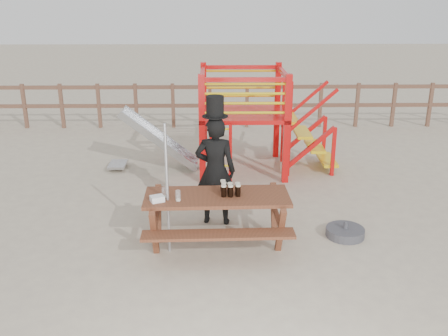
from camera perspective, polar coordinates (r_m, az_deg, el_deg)
ground at (r=7.21m, az=1.87°, el=-9.64°), size 60.00×60.00×0.00m
back_fence at (r=13.58m, az=0.52°, el=7.71°), size 15.09×0.09×1.20m
playground_fort at (r=10.18m, az=1.69°, el=5.64°), size 4.71×1.84×2.10m
picnic_table at (r=7.17m, az=-0.80°, el=-5.30°), size 2.08×1.47×0.79m
man_with_hat at (r=7.75m, az=-0.99°, el=-0.01°), size 0.68×0.49×2.06m
metal_pole at (r=6.89m, az=-6.50°, el=-2.52°), size 0.04×0.04×1.88m
parasol_base at (r=7.84m, az=13.67°, el=-7.14°), size 0.58×0.58×0.25m
paper_bag at (r=6.90m, az=-7.64°, el=-3.50°), size 0.22×0.20×0.08m
stout_pints at (r=7.05m, az=0.64°, el=-2.41°), size 0.28×0.28×0.17m
empty_glasses at (r=6.95m, az=-6.06°, el=-3.02°), size 0.27×0.19×0.15m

